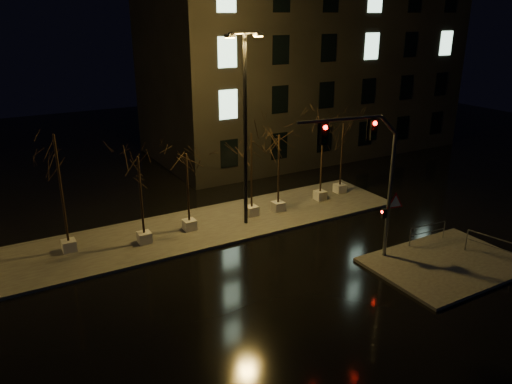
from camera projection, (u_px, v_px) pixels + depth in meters
ground at (271, 272)px, 22.71m from camera, size 90.00×90.00×0.00m
median at (214, 225)px, 27.59m from camera, size 22.00×5.00×0.15m
sidewalk_corner at (446, 263)px, 23.33m from camera, size 7.00×5.00×0.15m
building at (303, 59)px, 41.41m from camera, size 25.00×12.00×15.00m
tree_0 at (57, 162)px, 22.90m from camera, size 1.80×1.80×5.99m
tree_1 at (139, 177)px, 24.13m from camera, size 1.80×1.80×4.63m
tree_2 at (187, 171)px, 25.72m from camera, size 1.80×1.80×4.34m
tree_3 at (251, 152)px, 27.45m from camera, size 1.80×1.80×4.95m
tree_4 at (279, 152)px, 28.16m from camera, size 1.80×1.80×4.69m
tree_5 at (323, 137)px, 29.82m from camera, size 1.80×1.80×5.22m
tree_6 at (343, 139)px, 31.18m from camera, size 1.80×1.80×4.66m
traffic_signal_mast at (371, 168)px, 22.10m from camera, size 5.55×1.04×6.86m
streetlight_main at (245, 119)px, 25.70m from camera, size 2.48×1.05×10.11m
guard_rail_a at (428, 231)px, 25.13m from camera, size 2.25×0.24×0.97m
guard_rail_b at (491, 244)px, 23.47m from camera, size 0.59×2.28×1.11m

